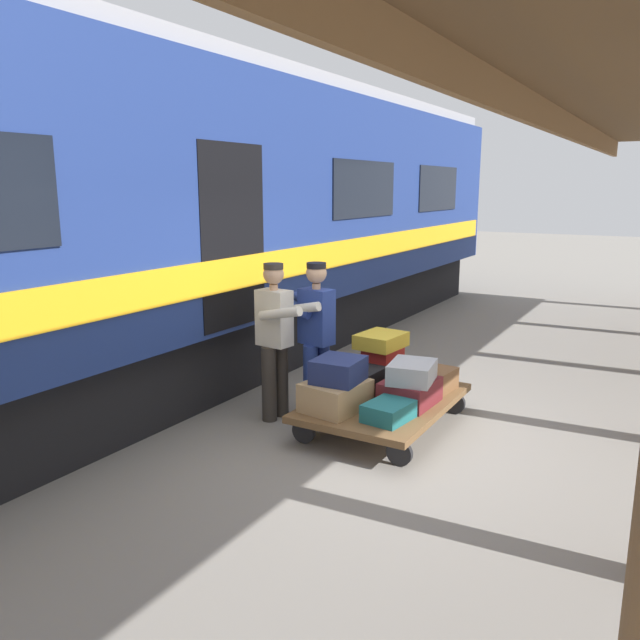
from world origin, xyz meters
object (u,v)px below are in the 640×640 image
suitcase_yellow_case (381,340)px  suitcase_navy_fabric (339,370)px  porter_in_overalls (315,334)px  suitcase_brown_leather (428,379)px  suitcase_teal_softside (388,411)px  luggage_cart (384,403)px  suitcase_tan_vintage (336,396)px  train_car (135,223)px  suitcase_black_hardshell (360,382)px  porter_by_door (276,336)px  suitcase_gray_aluminum (412,372)px  suitcase_burgundy_valise (381,371)px  suitcase_maroon_trunk (410,392)px  suitcase_red_plastic (383,354)px

suitcase_yellow_case → suitcase_navy_fabric: 1.02m
suitcase_yellow_case → porter_in_overalls: 0.78m
suitcase_brown_leather → suitcase_teal_softside: suitcase_brown_leather is taller
luggage_cart → suitcase_yellow_case: 0.79m
suitcase_tan_vintage → train_car: bearing=-5.5°
luggage_cart → suitcase_tan_vintage: (0.29, 0.53, 0.19)m
suitcase_black_hardshell → porter_by_door: bearing=21.7°
suitcase_yellow_case → porter_by_door: size_ratio=0.32×
suitcase_tan_vintage → suitcase_teal_softside: (-0.57, 0.00, -0.06)m
suitcase_gray_aluminum → suitcase_black_hardshell: bearing=-3.6°
suitcase_burgundy_valise → suitcase_teal_softside: bearing=118.4°
suitcase_maroon_trunk → suitcase_tan_vintage: bearing=42.8°
suitcase_red_plastic → suitcase_yellow_case: suitcase_yellow_case is taller
suitcase_brown_leather → suitcase_burgundy_valise: suitcase_burgundy_valise is taller
train_car → suitcase_tan_vintage: (-2.93, 0.28, -1.60)m
suitcase_brown_leather → suitcase_navy_fabric: bearing=61.9°
suitcase_navy_fabric → suitcase_gray_aluminum: bearing=-141.2°
suitcase_red_plastic → suitcase_gray_aluminum: (-0.58, 0.58, 0.02)m
suitcase_tan_vintage → suitcase_navy_fabric: suitcase_navy_fabric is taller
suitcase_burgundy_valise → suitcase_red_plastic: size_ratio=1.04×
luggage_cart → porter_in_overalls: size_ratio=1.13×
suitcase_yellow_case → porter_in_overalls: porter_in_overalls is taller
train_car → porter_by_door: train_car is taller
train_car → porter_by_door: size_ratio=10.85×
suitcase_black_hardshell → suitcase_yellow_case: 0.62m
suitcase_tan_vintage → suitcase_gray_aluminum: bearing=-140.7°
suitcase_teal_softside → train_car: bearing=-4.6°
suitcase_burgundy_valise → suitcase_yellow_case: (-0.01, 0.02, 0.36)m
suitcase_burgundy_valise → suitcase_yellow_case: suitcase_yellow_case is taller
suitcase_maroon_trunk → porter_by_door: bearing=13.3°
porter_in_overalls → suitcase_red_plastic: bearing=-133.3°
train_car → suitcase_maroon_trunk: size_ratio=30.65×
train_car → luggage_cart: bearing=-175.6°
suitcase_brown_leather → porter_by_door: porter_by_door is taller
suitcase_burgundy_valise → suitcase_red_plastic: bearing=-153.2°
suitcase_navy_fabric → suitcase_brown_leather: bearing=-118.1°
suitcase_gray_aluminum → porter_by_door: (1.44, 0.30, 0.26)m
train_car → suitcase_burgundy_valise: size_ratio=36.58×
suitcase_maroon_trunk → suitcase_teal_softside: 0.53m
suitcase_brown_leather → porter_by_door: size_ratio=0.29×
suitcase_black_hardshell → porter_by_door: 1.02m
suitcase_maroon_trunk → suitcase_tan_vintage: (0.57, 0.53, 0.02)m
suitcase_gray_aluminum → porter_by_door: 1.50m
suitcase_brown_leather → suitcase_maroon_trunk: bearing=90.0°
suitcase_burgundy_valise → suitcase_gray_aluminum: size_ratio=0.98×
suitcase_teal_softside → suitcase_gray_aluminum: suitcase_gray_aluminum is taller
suitcase_teal_softside → suitcase_gray_aluminum: 0.56m
suitcase_tan_vintage → suitcase_gray_aluminum: 0.81m
suitcase_tan_vintage → luggage_cart: bearing=-118.4°
train_car → porter_by_door: bearing=177.6°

